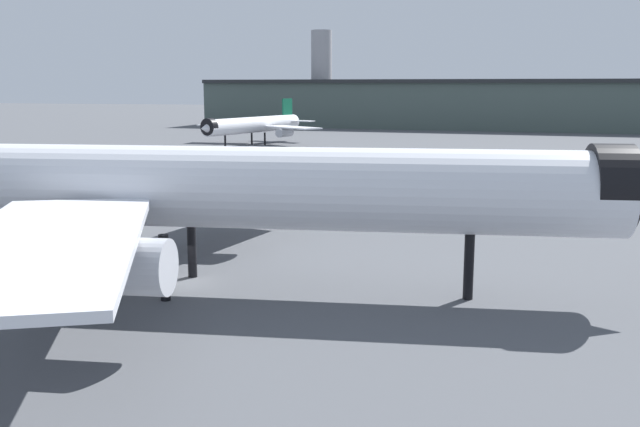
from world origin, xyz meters
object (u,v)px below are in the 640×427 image
object	(u,v)px
traffic_cone_near_nose	(286,202)
service_truck_front	(132,193)
airliner_near_gate	(208,189)
airliner_far_taxiway	(254,125)

from	to	relation	value
traffic_cone_near_nose	service_truck_front	bearing A→B (deg)	-159.76
traffic_cone_near_nose	airliner_near_gate	bearing A→B (deg)	-81.40
airliner_far_taxiway	traffic_cone_near_nose	world-z (taller)	airliner_far_taxiway
airliner_near_gate	service_truck_front	world-z (taller)	airliner_near_gate
airliner_near_gate	traffic_cone_near_nose	distance (m)	36.82
airliner_near_gate	airliner_far_taxiway	xyz separation A→B (m)	(-37.43, 115.80, -2.34)
airliner_far_taxiway	traffic_cone_near_nose	xyz separation A→B (m)	(32.02, -80.02, -4.48)
airliner_near_gate	service_truck_front	bearing A→B (deg)	120.49
service_truck_front	airliner_near_gate	bearing A→B (deg)	-135.31
airliner_far_taxiway	traffic_cone_near_nose	distance (m)	86.31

